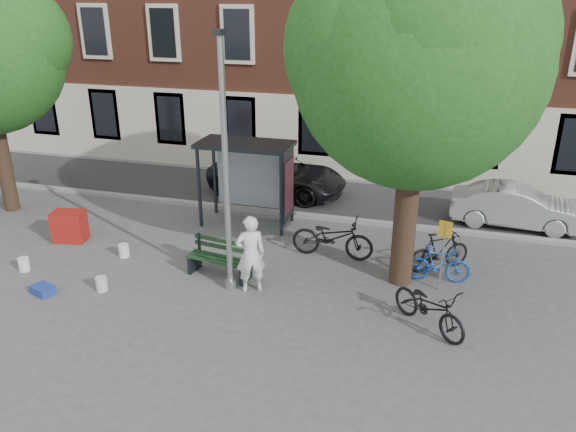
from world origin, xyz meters
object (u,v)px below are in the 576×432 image
at_px(painter, 251,254).
at_px(bench, 221,260).
at_px(bike_b, 438,264).
at_px(car_dark, 278,175).
at_px(notice_sign, 444,241).
at_px(car_silver, 516,207).
at_px(lamppost, 226,182).
at_px(bike_a, 332,237).
at_px(bike_d, 439,251).
at_px(bike_c, 429,307).
at_px(red_stand, 69,226).
at_px(bus_shelter, 259,165).

bearing_deg(painter, bench, -57.45).
height_order(bench, bike_b, bike_b).
distance_m(bench, car_dark, 6.39).
height_order(car_dark, notice_sign, notice_sign).
distance_m(car_silver, notice_sign, 5.25).
bearing_deg(bench, bike_b, 20.84).
xyz_separation_m(lamppost, car_silver, (7.07, 6.09, -2.15)).
bearing_deg(bike_a, bench, 126.44).
relative_size(bike_b, bike_d, 0.90).
relative_size(bench, notice_sign, 1.01).
distance_m(bike_c, red_stand, 10.49).
bearing_deg(bike_d, bus_shelter, 37.64).
xyz_separation_m(bus_shelter, bike_c, (5.38, -4.58, -1.39)).
relative_size(painter, bike_c, 0.98).
distance_m(bike_a, car_silver, 6.23).
xyz_separation_m(car_silver, red_stand, (-12.63, -4.72, -0.19)).
bearing_deg(bench, bike_d, 27.35).
relative_size(painter, bike_d, 1.10).
relative_size(car_dark, red_stand, 5.46).
bearing_deg(car_dark, bike_b, -126.93).
relative_size(bike_b, red_stand, 1.80).
xyz_separation_m(bus_shelter, car_dark, (-0.28, 2.85, -1.24)).
height_order(lamppost, bike_d, lamppost).
distance_m(lamppost, bike_a, 3.84).
xyz_separation_m(bench, bike_c, (5.27, -1.06, 0.11)).
bearing_deg(lamppost, bike_c, -5.73).
height_order(bike_c, red_stand, bike_c).
bearing_deg(bus_shelter, notice_sign, -26.49).
height_order(painter, bench, painter).
height_order(painter, car_silver, painter).
bearing_deg(car_silver, bench, 129.44).
xyz_separation_m(bike_a, notice_sign, (2.90, -1.07, 0.71)).
height_order(bench, bike_a, bike_a).
bearing_deg(bike_c, lamppost, 125.40).
bearing_deg(lamppost, painter, 4.02).
xyz_separation_m(lamppost, bike_b, (4.88, 1.76, -2.30)).
xyz_separation_m(bike_a, bike_c, (2.72, -2.88, -0.06)).
bearing_deg(red_stand, bike_a, 7.69).
bearing_deg(bus_shelter, bike_c, -40.42).
bearing_deg(bus_shelter, bench, -88.10).
bearing_deg(bike_b, bench, 97.09).
height_order(painter, bike_b, painter).
xyz_separation_m(bike_a, bike_b, (2.83, -0.64, -0.11)).
bearing_deg(bench, bus_shelter, 100.36).
bearing_deg(bus_shelter, red_stand, -151.05).
distance_m(lamppost, notice_sign, 5.34).
distance_m(bus_shelter, red_stand, 5.84).
height_order(bike_d, red_stand, bike_d).
distance_m(bench, bike_d, 5.69).
height_order(bench, bike_d, bike_d).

